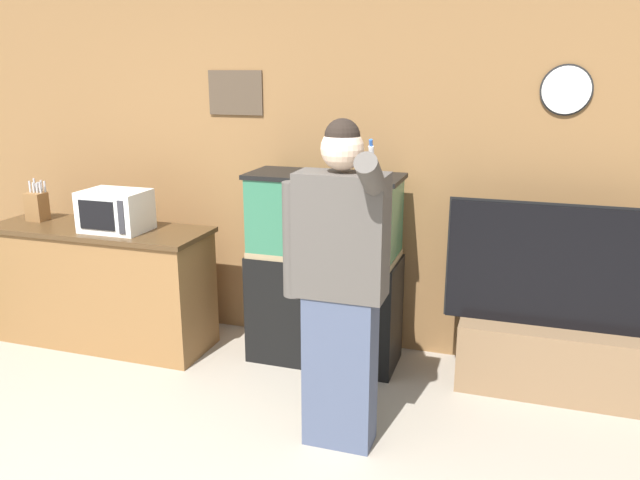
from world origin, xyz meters
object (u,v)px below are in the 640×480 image
object	(u,v)px
counter_island	(104,285)
knife_block	(37,206)
tv_on_stand	(552,339)
person_standing	(339,284)
aquarium_on_stand	(324,270)
microwave	(115,211)

from	to	relation	value
counter_island	knife_block	bearing A→B (deg)	175.81
knife_block	tv_on_stand	xyz separation A→B (m)	(3.73, 0.19, -0.65)
knife_block	person_standing	size ratio (longest dim) A/B	0.17
counter_island	knife_block	xyz separation A→B (m)	(-0.56, 0.04, 0.56)
counter_island	aquarium_on_stand	xyz separation A→B (m)	(1.66, 0.22, 0.22)
microwave	knife_block	bearing A→B (deg)	173.88
aquarium_on_stand	tv_on_stand	distance (m)	1.54
knife_block	aquarium_on_stand	bearing A→B (deg)	4.70
knife_block	tv_on_stand	size ratio (longest dim) A/B	0.23
counter_island	tv_on_stand	world-z (taller)	tv_on_stand
person_standing	counter_island	bearing A→B (deg)	160.41
microwave	tv_on_stand	size ratio (longest dim) A/B	0.33
aquarium_on_stand	person_standing	size ratio (longest dim) A/B	0.75
tv_on_stand	person_standing	xyz separation A→B (m)	(-1.13, -0.95, 0.56)
knife_block	counter_island	bearing A→B (deg)	-4.19
aquarium_on_stand	person_standing	bearing A→B (deg)	-68.14
counter_island	tv_on_stand	distance (m)	3.18
tv_on_stand	person_standing	world-z (taller)	person_standing
aquarium_on_stand	microwave	bearing A→B (deg)	-169.79
counter_island	person_standing	xyz separation A→B (m)	(2.04, -0.73, 0.48)
tv_on_stand	person_standing	bearing A→B (deg)	-139.85
tv_on_stand	person_standing	distance (m)	1.58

